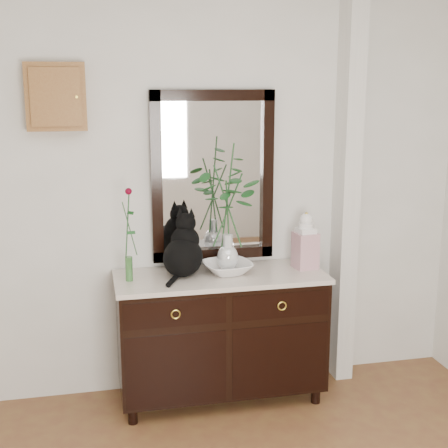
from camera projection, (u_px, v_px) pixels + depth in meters
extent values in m
cube|color=silver|center=(197.00, 190.00, 4.03)|extent=(3.60, 0.04, 2.70)
cube|color=silver|center=(347.00, 187.00, 4.17)|extent=(0.12, 0.20, 2.70)
cube|color=black|center=(221.00, 333.00, 4.01)|extent=(1.30, 0.50, 0.82)
cube|color=beige|center=(221.00, 277.00, 3.93)|extent=(1.33, 0.52, 0.03)
cube|color=black|center=(213.00, 177.00, 4.02)|extent=(0.80, 0.06, 1.10)
cube|color=white|center=(212.00, 176.00, 4.03)|extent=(0.66, 0.01, 0.96)
cube|color=brown|center=(56.00, 97.00, 3.68)|extent=(0.35, 0.10, 0.40)
imported|color=white|center=(228.00, 268.00, 3.94)|extent=(0.35, 0.35, 0.07)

